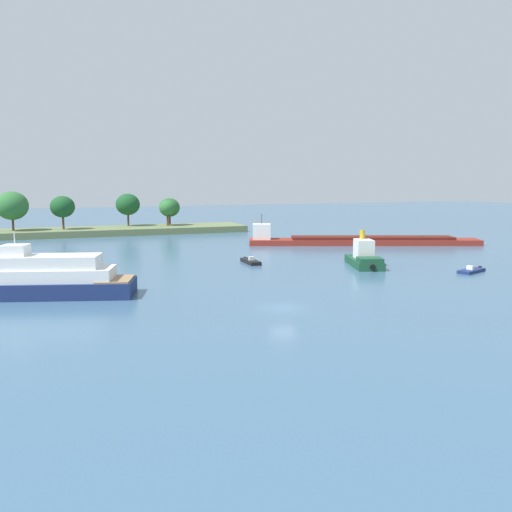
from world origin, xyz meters
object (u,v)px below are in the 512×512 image
(tugboat, at_px, (364,257))
(channel_buoy_green, at_px, (85,261))
(white_riverboat, at_px, (40,279))
(small_motorboat, at_px, (471,271))
(fishing_skiff, at_px, (251,261))
(cargo_barge, at_px, (358,240))

(tugboat, xyz_separation_m, channel_buoy_green, (-35.73, 13.04, -0.41))
(channel_buoy_green, bearing_deg, white_riverboat, -107.10)
(small_motorboat, height_order, white_riverboat, white_riverboat)
(white_riverboat, relative_size, tugboat, 1.93)
(fishing_skiff, xyz_separation_m, white_riverboat, (-27.78, -13.37, 1.57))
(cargo_barge, height_order, small_motorboat, cargo_barge)
(channel_buoy_green, bearing_deg, small_motorboat, -25.91)
(small_motorboat, xyz_separation_m, tugboat, (-10.12, 9.23, 0.99))
(white_riverboat, distance_m, channel_buoy_green, 19.11)
(cargo_barge, distance_m, small_motorboat, 31.78)
(small_motorboat, distance_m, channel_buoy_green, 50.98)
(fishing_skiff, bearing_deg, channel_buoy_green, 167.62)
(fishing_skiff, bearing_deg, white_riverboat, -154.29)
(channel_buoy_green, bearing_deg, tugboat, -20.05)
(fishing_skiff, relative_size, white_riverboat, 0.28)
(cargo_barge, xyz_separation_m, white_riverboat, (-54.12, -27.63, 1.03))
(fishing_skiff, relative_size, channel_buoy_green, 2.83)
(fishing_skiff, bearing_deg, cargo_barge, 28.41)
(tugboat, bearing_deg, white_riverboat, -172.83)
(fishing_skiff, relative_size, small_motorboat, 1.11)
(cargo_barge, relative_size, white_riverboat, 2.12)
(white_riverboat, bearing_deg, cargo_barge, 27.04)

